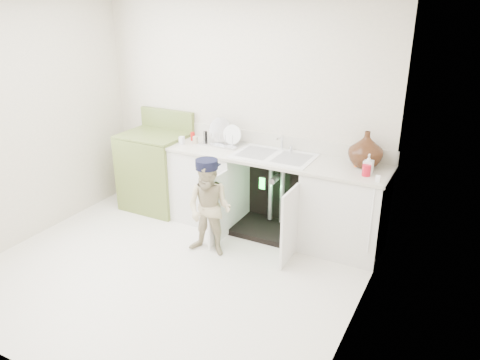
% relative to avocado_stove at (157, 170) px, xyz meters
% --- Properties ---
extents(ground, '(3.50, 3.50, 0.00)m').
position_rel_avocado_stove_xyz_m(ground, '(1.00, -1.18, -0.49)').
color(ground, silver).
rests_on(ground, ground).
extents(room_shell, '(6.00, 5.50, 1.26)m').
position_rel_avocado_stove_xyz_m(room_shell, '(1.00, -1.18, 0.76)').
color(room_shell, beige).
rests_on(room_shell, ground).
extents(counter_run, '(2.44, 1.02, 1.25)m').
position_rel_avocado_stove_xyz_m(counter_run, '(1.59, 0.03, -0.01)').
color(counter_run, white).
rests_on(counter_run, ground).
extents(avocado_stove, '(0.76, 0.65, 1.18)m').
position_rel_avocado_stove_xyz_m(avocado_stove, '(0.00, 0.00, 0.00)').
color(avocado_stove, olive).
rests_on(avocado_stove, ground).
extents(repair_worker, '(0.70, 0.58, 1.01)m').
position_rel_avocado_stove_xyz_m(repair_worker, '(1.17, -0.69, 0.02)').
color(repair_worker, '#BDB388').
rests_on(repair_worker, ground).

